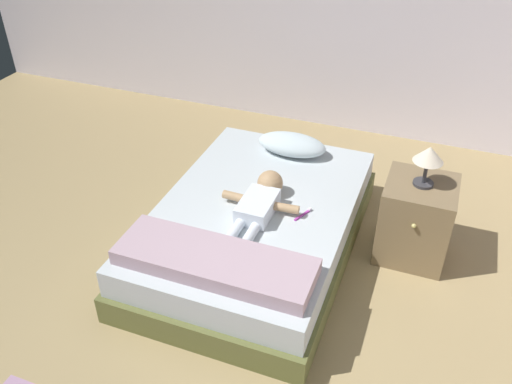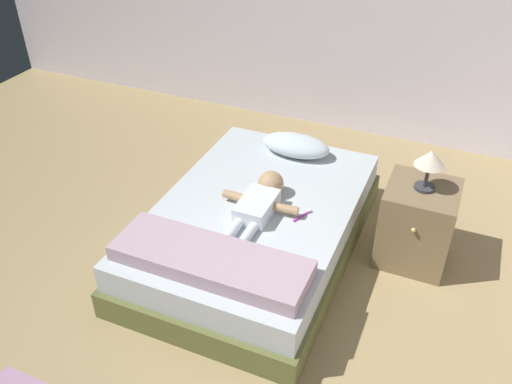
{
  "view_description": "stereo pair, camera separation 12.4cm",
  "coord_description": "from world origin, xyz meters",
  "px_view_note": "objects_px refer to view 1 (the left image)",
  "views": [
    {
      "loc": [
        0.88,
        -1.78,
        2.51
      ],
      "look_at": [
        -0.15,
        0.94,
        0.48
      ],
      "focal_mm": 37.77,
      "sensor_mm": 36.0,
      "label": 1
    },
    {
      "loc": [
        1.0,
        -1.74,
        2.51
      ],
      "look_at": [
        -0.15,
        0.94,
        0.48
      ],
      "focal_mm": 37.77,
      "sensor_mm": 36.0,
      "label": 2
    }
  ],
  "objects_px": {
    "baby": "(261,200)",
    "lamp": "(429,157)",
    "pillow": "(292,145)",
    "nightstand": "(415,220)",
    "bed": "(256,227)",
    "toothbrush": "(303,214)"
  },
  "relations": [
    {
      "from": "baby",
      "to": "lamp",
      "type": "relative_size",
      "value": 2.44
    },
    {
      "from": "pillow",
      "to": "nightstand",
      "type": "height_order",
      "value": "nightstand"
    },
    {
      "from": "bed",
      "to": "pillow",
      "type": "bearing_deg",
      "value": 88.44
    },
    {
      "from": "pillow",
      "to": "baby",
      "type": "height_order",
      "value": "baby"
    },
    {
      "from": "bed",
      "to": "lamp",
      "type": "distance_m",
      "value": 1.23
    },
    {
      "from": "baby",
      "to": "toothbrush",
      "type": "relative_size",
      "value": 4.43
    },
    {
      "from": "pillow",
      "to": "baby",
      "type": "bearing_deg",
      "value": -88.02
    },
    {
      "from": "toothbrush",
      "to": "lamp",
      "type": "bearing_deg",
      "value": 26.65
    },
    {
      "from": "pillow",
      "to": "nightstand",
      "type": "bearing_deg",
      "value": -20.73
    },
    {
      "from": "bed",
      "to": "pillow",
      "type": "distance_m",
      "value": 0.77
    },
    {
      "from": "toothbrush",
      "to": "nightstand",
      "type": "xyz_separation_m",
      "value": [
        0.69,
        0.35,
        -0.11
      ]
    },
    {
      "from": "nightstand",
      "to": "toothbrush",
      "type": "bearing_deg",
      "value": -153.35
    },
    {
      "from": "pillow",
      "to": "baby",
      "type": "xyz_separation_m",
      "value": [
        0.03,
        -0.75,
        -0.01
      ]
    },
    {
      "from": "bed",
      "to": "nightstand",
      "type": "distance_m",
      "value": 1.08
    },
    {
      "from": "baby",
      "to": "toothbrush",
      "type": "xyz_separation_m",
      "value": [
        0.29,
        0.03,
        -0.06
      ]
    },
    {
      "from": "pillow",
      "to": "baby",
      "type": "relative_size",
      "value": 0.78
    },
    {
      "from": "lamp",
      "to": "bed",
      "type": "bearing_deg",
      "value": -161.43
    },
    {
      "from": "pillow",
      "to": "toothbrush",
      "type": "height_order",
      "value": "pillow"
    },
    {
      "from": "bed",
      "to": "nightstand",
      "type": "xyz_separation_m",
      "value": [
        1.02,
        0.34,
        0.1
      ]
    },
    {
      "from": "bed",
      "to": "nightstand",
      "type": "bearing_deg",
      "value": 18.56
    },
    {
      "from": "bed",
      "to": "lamp",
      "type": "relative_size",
      "value": 7.05
    },
    {
      "from": "nightstand",
      "to": "baby",
      "type": "bearing_deg",
      "value": -159.0
    }
  ]
}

